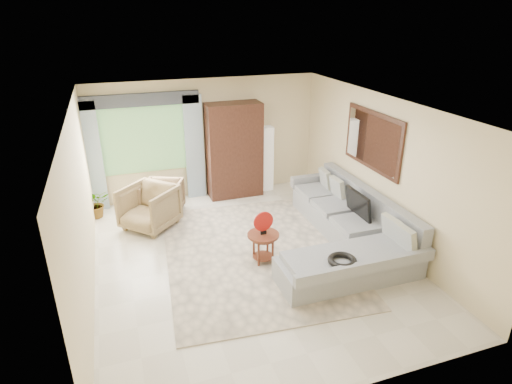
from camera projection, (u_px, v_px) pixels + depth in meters
name	position (u px, v px, depth m)	size (l,w,h in m)	color
ground	(249.00, 258.00, 7.33)	(6.00, 6.00, 0.00)	silver
area_rug	(254.00, 252.00, 7.46)	(3.00, 4.00, 0.02)	beige
sectional_sofa	(347.00, 232.00, 7.59)	(2.30, 3.46, 0.90)	#A9ADB2
tv_screen	(358.00, 204.00, 7.63)	(0.06, 0.74, 0.48)	black
garden_hose	(342.00, 260.00, 6.24)	(0.43, 0.43, 0.09)	black
coffee_table	(263.00, 247.00, 7.11)	(0.53, 0.53, 0.53)	#552716
red_disc	(263.00, 221.00, 6.92)	(0.34, 0.34, 0.03)	#AB1611
armchair_left	(149.00, 207.00, 8.20)	(0.90, 0.93, 0.84)	#8E764D
armchair_right	(163.00, 198.00, 8.79)	(0.75, 0.77, 0.70)	olive
potted_plant	(96.00, 204.00, 8.66)	(0.53, 0.46, 0.59)	#999999
armoire	(234.00, 150.00, 9.44)	(1.20, 0.55, 2.10)	black
floor_lamp	(267.00, 159.00, 9.85)	(0.24, 0.24, 1.50)	silver
window	(143.00, 140.00, 8.95)	(1.80, 0.04, 1.40)	#669E59
curtain_left	(92.00, 158.00, 8.66)	(0.40, 0.08, 2.30)	#9EB7CC
curtain_right	(194.00, 148.00, 9.29)	(0.40, 0.08, 2.30)	#9EB7CC
valance	(139.00, 100.00, 8.56)	(2.40, 0.12, 0.26)	#1E232D
wall_mirror	(372.00, 141.00, 7.68)	(0.05, 1.70, 1.05)	black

